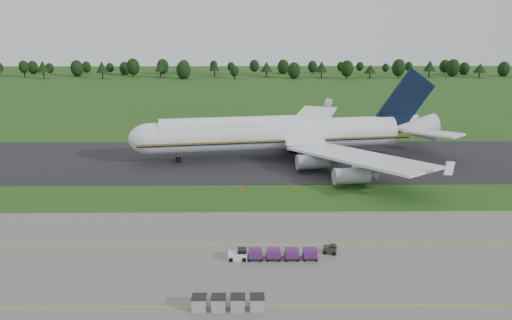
{
  "coord_description": "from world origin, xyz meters",
  "views": [
    {
      "loc": [
        -1.26,
        -95.52,
        34.88
      ],
      "look_at": [
        -0.04,
        2.0,
        7.42
      ],
      "focal_mm": 35.0,
      "sensor_mm": 36.0,
      "label": 1
    }
  ],
  "objects_px": {
    "aircraft": "(281,133)",
    "utility_cart": "(330,250)",
    "edge_markers": "(269,190)",
    "uld_row": "(228,303)",
    "baggage_train": "(271,254)"
  },
  "relations": [
    {
      "from": "aircraft",
      "to": "uld_row",
      "type": "relative_size",
      "value": 9.09
    },
    {
      "from": "utility_cart",
      "to": "uld_row",
      "type": "distance_m",
      "value": 21.54
    },
    {
      "from": "aircraft",
      "to": "edge_markers",
      "type": "xyz_separation_m",
      "value": [
        -4.1,
        -26.14,
        -6.29
      ]
    },
    {
      "from": "aircraft",
      "to": "utility_cart",
      "type": "relative_size",
      "value": 36.03
    },
    {
      "from": "aircraft",
      "to": "uld_row",
      "type": "xyz_separation_m",
      "value": [
        -10.82,
        -70.98,
        -5.59
      ]
    },
    {
      "from": "utility_cart",
      "to": "edge_markers",
      "type": "xyz_separation_m",
      "value": [
        -8.37,
        29.47,
        -0.33
      ]
    },
    {
      "from": "utility_cart",
      "to": "uld_row",
      "type": "height_order",
      "value": "uld_row"
    },
    {
      "from": "aircraft",
      "to": "utility_cart",
      "type": "bearing_deg",
      "value": -85.61
    },
    {
      "from": "aircraft",
      "to": "edge_markers",
      "type": "distance_m",
      "value": 27.19
    },
    {
      "from": "baggage_train",
      "to": "utility_cart",
      "type": "xyz_separation_m",
      "value": [
        9.15,
        1.96,
        -0.33
      ]
    },
    {
      "from": "aircraft",
      "to": "edge_markers",
      "type": "relative_size",
      "value": 6.88
    },
    {
      "from": "baggage_train",
      "to": "utility_cart",
      "type": "relative_size",
      "value": 5.9
    },
    {
      "from": "utility_cart",
      "to": "edge_markers",
      "type": "distance_m",
      "value": 30.64
    },
    {
      "from": "baggage_train",
      "to": "uld_row",
      "type": "distance_m",
      "value": 14.66
    },
    {
      "from": "baggage_train",
      "to": "aircraft",
      "type": "bearing_deg",
      "value": 85.16
    }
  ]
}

